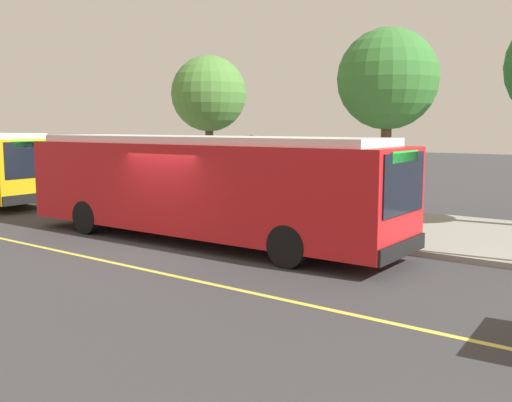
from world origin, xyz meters
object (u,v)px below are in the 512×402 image
(waiting_bench, at_px, (239,195))
(pedestrian_commuter, at_px, (216,185))
(transit_bus_main, at_px, (201,184))
(route_sign_post, at_px, (252,166))

(waiting_bench, height_order, pedestrian_commuter, pedestrian_commuter)
(transit_bus_main, relative_size, pedestrian_commuter, 7.08)
(waiting_bench, xyz_separation_m, route_sign_post, (2.44, -2.34, 1.32))
(waiting_bench, bearing_deg, transit_bus_main, -61.21)
(route_sign_post, distance_m, pedestrian_commuter, 2.82)
(transit_bus_main, relative_size, waiting_bench, 7.47)
(route_sign_post, xyz_separation_m, pedestrian_commuter, (-2.47, 1.06, -0.84))
(transit_bus_main, bearing_deg, pedestrian_commuter, 126.44)
(pedestrian_commuter, bearing_deg, transit_bus_main, -53.56)
(route_sign_post, bearing_deg, transit_bus_main, -81.88)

